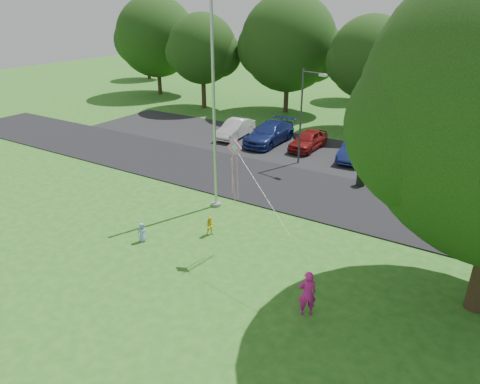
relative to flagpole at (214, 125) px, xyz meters
The scene contains 13 objects.
ground 7.39m from the flagpole, 55.01° to the right, with size 120.00×120.00×0.00m, color #296C1C.
park_road 6.73m from the flagpole, 48.81° to the left, with size 60.00×6.00×0.06m, color black.
parking_strip 11.82m from the flagpole, 71.57° to the left, with size 42.00×7.00×0.06m, color black.
flagpole is the anchor object (origin of this frame).
street_lamp 7.94m from the flagpole, 81.84° to the left, with size 1.64×0.50×5.87m.
trash_can 9.10m from the flagpole, 49.21° to the left, with size 0.51×0.51×0.81m.
tree_row 19.95m from the flagpole, 75.18° to the left, with size 64.35×11.94×10.88m.
horizon_trees 29.85m from the flagpole, 75.32° to the left, with size 77.46×7.20×7.02m.
parked_cars 11.64m from the flagpole, 72.52° to the left, with size 19.72×5.15×1.49m.
woman 9.50m from the flagpole, 35.87° to the right, with size 0.59×0.39×1.63m, color #D81C90.
child_yellow 4.78m from the flagpole, 59.87° to the right, with size 0.43×0.34×0.89m, color yellow.
child_blue 5.94m from the flagpole, 98.20° to the right, with size 0.42×0.28×0.87m, color #8FACDC.
kite 4.46m from the flagpole, 44.72° to the right, with size 4.44×2.40×2.92m.
Camera 1 is at (7.81, -10.93, 9.36)m, focal length 32.00 mm.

